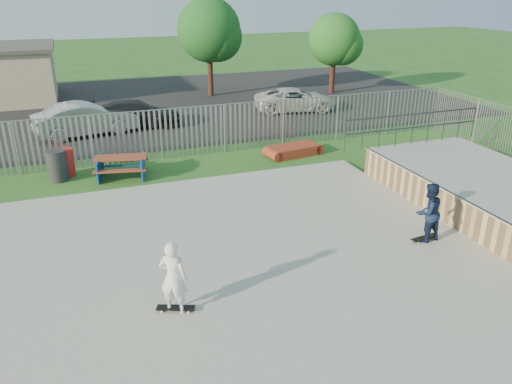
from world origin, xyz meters
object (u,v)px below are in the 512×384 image
object	(u,v)px
trash_bin_red	(66,163)
skater_navy	(428,212)
car_dark	(135,114)
tree_mid	(209,30)
picnic_table	(122,166)
car_silver	(86,119)
tree_right	(334,40)
funbox	(293,150)
trash_bin_grey	(57,166)
skater_white	(173,277)
car_white	(296,100)

from	to	relation	value
trash_bin_red	skater_navy	size ratio (longest dim) A/B	0.63
car_dark	tree_mid	bearing A→B (deg)	-33.87
picnic_table	tree_mid	distance (m)	14.77
car_silver	car_dark	xyz separation A→B (m)	(2.32, 0.74, -0.11)
trash_bin_red	skater_navy	bearing A→B (deg)	-44.71
picnic_table	tree_right	distance (m)	18.15
funbox	tree_mid	distance (m)	13.04
trash_bin_grey	skater_white	size ratio (longest dim) A/B	0.68
funbox	car_white	size ratio (longest dim) A/B	0.48
trash_bin_red	funbox	bearing A→B (deg)	-4.28
skater_white	trash_bin_grey	bearing A→B (deg)	-43.92
trash_bin_red	tree_right	world-z (taller)	tree_right
funbox	tree_mid	world-z (taller)	tree_mid
funbox	skater_white	xyz separation A→B (m)	(-6.68, -8.99, 0.76)
skater_white	tree_mid	bearing A→B (deg)	-75.06
picnic_table	skater_navy	world-z (taller)	skater_navy
trash_bin_grey	car_dark	world-z (taller)	car_dark
trash_bin_red	tree_right	distance (m)	19.21
car_dark	tree_right	bearing A→B (deg)	-63.77
trash_bin_grey	skater_navy	xyz separation A→B (m)	(9.17, -8.40, 0.41)
funbox	car_silver	size ratio (longest dim) A/B	0.47
funbox	trash_bin_red	xyz separation A→B (m)	(-8.72, 0.65, 0.31)
picnic_table	skater_white	bearing A→B (deg)	-77.46
funbox	skater_white	world-z (taller)	skater_white
funbox	trash_bin_grey	size ratio (longest dim) A/B	1.92
picnic_table	car_silver	world-z (taller)	car_silver
trash_bin_grey	funbox	bearing A→B (deg)	-1.51
trash_bin_red	tree_mid	size ratio (longest dim) A/B	0.17
trash_bin_grey	skater_white	bearing A→B (deg)	-75.97
skater_white	car_white	bearing A→B (deg)	-89.74
funbox	car_white	distance (m)	7.71
trash_bin_red	car_dark	xyz separation A→B (m)	(3.27, 5.99, 0.15)
car_silver	skater_white	bearing A→B (deg)	172.47
car_dark	car_white	world-z (taller)	car_dark
picnic_table	funbox	size ratio (longest dim) A/B	0.98
tree_mid	skater_navy	size ratio (longest dim) A/B	3.62
funbox	skater_white	size ratio (longest dim) A/B	1.31
picnic_table	trash_bin_red	xyz separation A→B (m)	(-1.88, 0.80, 0.11)
picnic_table	tree_mid	world-z (taller)	tree_mid
car_white	skater_navy	xyz separation A→B (m)	(-3.03, -15.15, 0.32)
trash_bin_red	car_silver	distance (m)	5.34
trash_bin_grey	skater_white	world-z (taller)	skater_white
tree_right	skater_white	distance (m)	24.33
car_white	tree_mid	bearing A→B (deg)	41.14
funbox	tree_right	world-z (taller)	tree_right
picnic_table	trash_bin_red	distance (m)	2.04
trash_bin_grey	car_dark	bearing A→B (deg)	61.06
car_silver	car_dark	bearing A→B (deg)	-83.91
car_white	tree_right	bearing A→B (deg)	-38.14
tree_mid	skater_white	world-z (taller)	tree_mid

